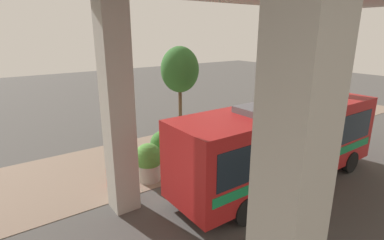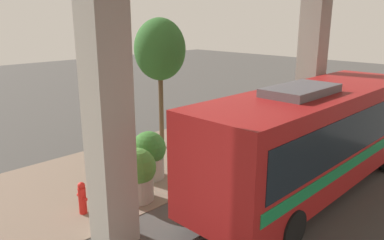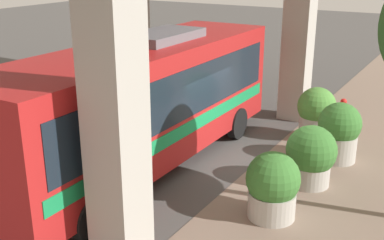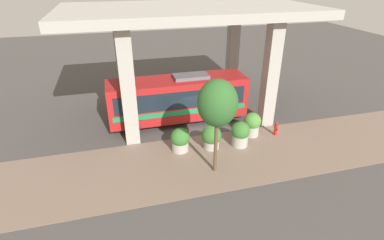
{
  "view_description": "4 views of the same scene",
  "coord_description": "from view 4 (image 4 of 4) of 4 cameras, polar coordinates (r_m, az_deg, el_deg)",
  "views": [
    {
      "loc": [
        9.99,
        -8.54,
        6.3
      ],
      "look_at": [
        -0.29,
        -1.23,
        2.56
      ],
      "focal_mm": 28.0,
      "sensor_mm": 36.0,
      "label": 1
    },
    {
      "loc": [
        7.89,
        -9.53,
        5.51
      ],
      "look_at": [
        -1.08,
        -0.5,
        2.03
      ],
      "focal_mm": 35.0,
      "sensor_mm": 36.0,
      "label": 2
    },
    {
      "loc": [
        -4.81,
        11.14,
        5.6
      ],
      "look_at": [
        1.74,
        0.15,
        1.17
      ],
      "focal_mm": 45.0,
      "sensor_mm": 36.0,
      "label": 3
    },
    {
      "loc": [
        -17.35,
        5.55,
        10.48
      ],
      "look_at": [
        -0.94,
        1.15,
        1.81
      ],
      "focal_mm": 28.0,
      "sensor_mm": 36.0,
      "label": 4
    }
  ],
  "objects": [
    {
      "name": "street_tree_near",
      "position": [
        15.48,
        4.87,
        3.13
      ],
      "size": [
        2.13,
        2.13,
        5.54
      ],
      "color": "brown",
      "rests_on": "ground"
    },
    {
      "name": "overpass",
      "position": [
        22.33,
        -0.46,
        18.12
      ],
      "size": [
        9.4,
        17.79,
        8.11
      ],
      "color": "#ADA89E",
      "rests_on": "ground"
    },
    {
      "name": "planter_extra",
      "position": [
        19.65,
        9.18,
        -2.59
      ],
      "size": [
        1.2,
        1.2,
        1.71
      ],
      "color": "#ADA89E",
      "rests_on": "ground"
    },
    {
      "name": "planter_middle",
      "position": [
        18.94,
        -2.28,
        -3.81
      ],
      "size": [
        1.2,
        1.2,
        1.56
      ],
      "color": "#ADA89E",
      "rests_on": "ground"
    },
    {
      "name": "planter_front",
      "position": [
        21.01,
        11.36,
        -0.73
      ],
      "size": [
        1.2,
        1.2,
        1.7
      ],
      "color": "#ADA89E",
      "rests_on": "ground"
    },
    {
      "name": "ground_plane",
      "position": [
        21.02,
        2.37,
        -2.89
      ],
      "size": [
        80.0,
        80.0,
        0.0
      ],
      "primitive_type": "plane",
      "color": "#474442",
      "rests_on": "ground"
    },
    {
      "name": "fire_hydrant",
      "position": [
        21.58,
        15.7,
        -1.59
      ],
      "size": [
        0.47,
        0.23,
        0.99
      ],
      "color": "red",
      "rests_on": "ground"
    },
    {
      "name": "sidewalk_strip",
      "position": [
        18.61,
        5.11,
        -7.31
      ],
      "size": [
        6.0,
        40.0,
        0.02
      ],
      "color": "#7A6656",
      "rests_on": "ground"
    },
    {
      "name": "bus",
      "position": [
        22.12,
        -2.72,
        4.34
      ],
      "size": [
        2.79,
        10.07,
        3.6
      ],
      "color": "#B21E1E",
      "rests_on": "ground"
    },
    {
      "name": "planter_back",
      "position": [
        19.22,
        3.72,
        -3.27
      ],
      "size": [
        1.28,
        1.28,
        1.59
      ],
      "color": "#ADA89E",
      "rests_on": "ground"
    }
  ]
}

